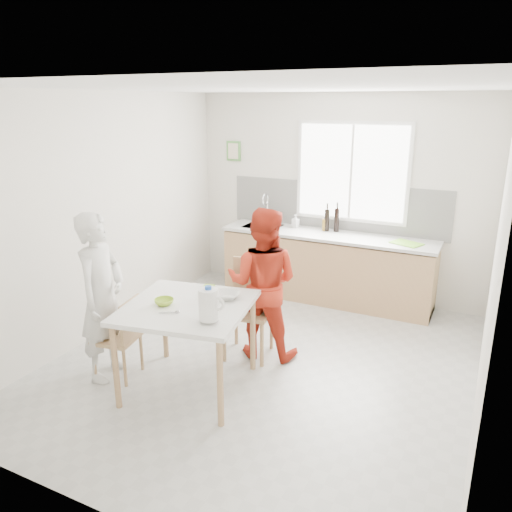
{
  "coord_description": "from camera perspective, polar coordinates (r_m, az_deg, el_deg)",
  "views": [
    {
      "loc": [
        1.95,
        -4.16,
        2.58
      ],
      "look_at": [
        -0.19,
        0.2,
        1.07
      ],
      "focal_mm": 35.0,
      "sensor_mm": 36.0,
      "label": 1
    }
  ],
  "objects": [
    {
      "name": "person_white",
      "position": [
        4.94,
        -17.21,
        -4.5
      ],
      "size": [
        0.49,
        0.66,
        1.63
      ],
      "primitive_type": "imported",
      "rotation": [
        0.0,
        0.0,
        1.75
      ],
      "color": "silver",
      "rests_on": "ground"
    },
    {
      "name": "bowl_green",
      "position": [
        4.57,
        -10.47,
        -5.17
      ],
      "size": [
        0.2,
        0.2,
        0.05
      ],
      "primitive_type": "imported",
      "rotation": [
        0.0,
        0.0,
        0.18
      ],
      "color": "#96C12C",
      "rests_on": "dining_table"
    },
    {
      "name": "window",
      "position": [
        6.69,
        10.89,
        9.37
      ],
      "size": [
        1.5,
        0.06,
        1.3
      ],
      "color": "white",
      "rests_on": "room_shell"
    },
    {
      "name": "room_shell",
      "position": [
        4.69,
        1.05,
        5.73
      ],
      "size": [
        4.5,
        4.5,
        4.5
      ],
      "color": "silver",
      "rests_on": "ground"
    },
    {
      "name": "chair_left",
      "position": [
        4.99,
        -15.06,
        -8.67
      ],
      "size": [
        0.44,
        0.44,
        0.82
      ],
      "rotation": [
        0.0,
        0.0,
        -1.39
      ],
      "color": "tan",
      "rests_on": "ground"
    },
    {
      "name": "soap_bottle",
      "position": [
        6.89,
        4.54,
        4.01
      ],
      "size": [
        0.1,
        0.1,
        0.18
      ],
      "primitive_type": "imported",
      "rotation": [
        0.0,
        0.0,
        -0.21
      ],
      "color": "#999999",
      "rests_on": "kitchen_counter"
    },
    {
      "name": "cutting_board",
      "position": [
        6.36,
        16.83,
        1.4
      ],
      "size": [
        0.42,
        0.37,
        0.01
      ],
      "primitive_type": "cube",
      "rotation": [
        0.0,
        0.0,
        -0.4
      ],
      "color": "#79CD2F",
      "rests_on": "kitchen_counter"
    },
    {
      "name": "bowl_white",
      "position": [
        4.64,
        -3.27,
        -4.52
      ],
      "size": [
        0.27,
        0.27,
        0.06
      ],
      "primitive_type": "imported",
      "rotation": [
        0.0,
        0.0,
        0.18
      ],
      "color": "silver",
      "rests_on": "dining_table"
    },
    {
      "name": "milk_jug",
      "position": [
        4.12,
        -5.38,
        -5.5
      ],
      "size": [
        0.23,
        0.17,
        0.29
      ],
      "rotation": [
        0.0,
        0.0,
        0.18
      ],
      "color": "white",
      "rests_on": "dining_table"
    },
    {
      "name": "spoon",
      "position": [
        4.38,
        -10.01,
        -6.37
      ],
      "size": [
        0.14,
        0.09,
        0.01
      ],
      "primitive_type": "cylinder",
      "rotation": [
        0.0,
        1.57,
        0.53
      ],
      "color": "#A5A5AA",
      "rests_on": "dining_table"
    },
    {
      "name": "dining_table",
      "position": [
        4.57,
        -7.85,
        -6.55
      ],
      "size": [
        1.26,
        1.26,
        0.84
      ],
      "rotation": [
        0.0,
        0.0,
        0.18
      ],
      "color": "white",
      "rests_on": "ground"
    },
    {
      "name": "green_box",
      "position": [
        4.72,
        -5.46,
        -3.94
      ],
      "size": [
        0.12,
        0.12,
        0.09
      ],
      "primitive_type": "cube",
      "rotation": [
        0.0,
        0.0,
        0.18
      ],
      "color": "#90CA2E",
      "rests_on": "dining_table"
    },
    {
      "name": "ground",
      "position": [
        5.27,
        0.95,
        -12.07
      ],
      "size": [
        4.5,
        4.5,
        0.0
      ],
      "primitive_type": "plane",
      "color": "#B7B7B2",
      "rests_on": "ground"
    },
    {
      "name": "backsplash",
      "position": [
        6.83,
        9.07,
        5.58
      ],
      "size": [
        3.0,
        0.02,
        0.65
      ],
      "primitive_type": "cube",
      "color": "white",
      "rests_on": "room_shell"
    },
    {
      "name": "person_red",
      "position": [
        5.13,
        0.78,
        -3.15
      ],
      "size": [
        0.87,
        0.73,
        1.59
      ],
      "primitive_type": "imported",
      "rotation": [
        0.0,
        0.0,
        3.32
      ],
      "color": "red",
      "rests_on": "ground"
    },
    {
      "name": "chair_far",
      "position": [
        5.25,
        -0.64,
        -5.41
      ],
      "size": [
        0.55,
        0.55,
        1.02
      ],
      "rotation": [
        0.0,
        0.0,
        0.18
      ],
      "color": "tan",
      "rests_on": "ground"
    },
    {
      "name": "jar_amber",
      "position": [
        6.75,
        7.82,
        3.54
      ],
      "size": [
        0.06,
        0.06,
        0.16
      ],
      "primitive_type": "cylinder",
      "color": "olive",
      "rests_on": "kitchen_counter"
    },
    {
      "name": "kitchen_counter",
      "position": [
        6.77,
        7.98,
        -1.55
      ],
      "size": [
        2.84,
        0.64,
        1.37
      ],
      "color": "tan",
      "rests_on": "ground"
    },
    {
      "name": "wine_bottle_b",
      "position": [
        6.73,
        8.09,
        4.11
      ],
      "size": [
        0.07,
        0.07,
        0.3
      ],
      "primitive_type": "cylinder",
      "color": "black",
      "rests_on": "kitchen_counter"
    },
    {
      "name": "wine_bottle_a",
      "position": [
        6.71,
        9.21,
        4.1
      ],
      "size": [
        0.07,
        0.07,
        0.32
      ],
      "primitive_type": "cylinder",
      "color": "black",
      "rests_on": "kitchen_counter"
    },
    {
      "name": "picture_frame",
      "position": [
        7.32,
        -2.59,
        11.89
      ],
      "size": [
        0.22,
        0.03,
        0.28
      ],
      "color": "#549945",
      "rests_on": "room_shell"
    }
  ]
}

